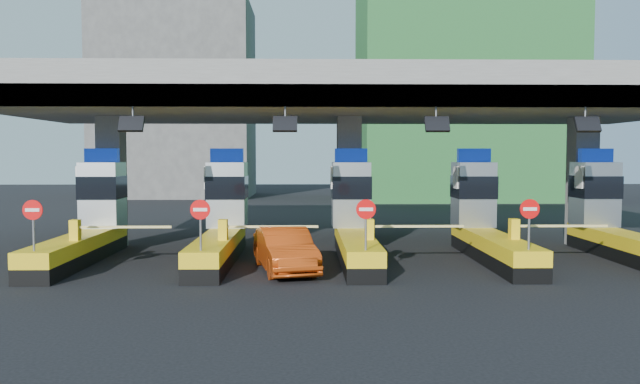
{
  "coord_description": "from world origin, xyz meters",
  "views": [
    {
      "loc": [
        -1.8,
        -23.38,
        3.89
      ],
      "look_at": [
        -1.29,
        0.0,
        2.5
      ],
      "focal_mm": 35.0,
      "sensor_mm": 36.0,
      "label": 1
    }
  ],
  "objects": [
    {
      "name": "ground",
      "position": [
        0.0,
        0.0,
        0.0
      ],
      "size": [
        120.0,
        120.0,
        0.0
      ],
      "primitive_type": "plane",
      "color": "black",
      "rests_on": "ground"
    },
    {
      "name": "toll_canopy",
      "position": [
        0.0,
        2.87,
        6.13
      ],
      "size": [
        28.0,
        12.09,
        7.0
      ],
      "color": "slate",
      "rests_on": "ground"
    },
    {
      "name": "toll_lane_far_left",
      "position": [
        -10.0,
        0.28,
        1.4
      ],
      "size": [
        4.43,
        8.0,
        4.16
      ],
      "color": "black",
      "rests_on": "ground"
    },
    {
      "name": "toll_lane_left",
      "position": [
        -5.0,
        0.28,
        1.4
      ],
      "size": [
        4.43,
        8.0,
        4.16
      ],
      "color": "black",
      "rests_on": "ground"
    },
    {
      "name": "toll_lane_center",
      "position": [
        0.0,
        0.28,
        1.4
      ],
      "size": [
        4.43,
        8.0,
        4.16
      ],
      "color": "black",
      "rests_on": "ground"
    },
    {
      "name": "toll_lane_right",
      "position": [
        5.0,
        0.28,
        1.4
      ],
      "size": [
        4.43,
        8.0,
        4.16
      ],
      "color": "black",
      "rests_on": "ground"
    },
    {
      "name": "toll_lane_far_right",
      "position": [
        10.0,
        0.28,
        1.4
      ],
      "size": [
        4.43,
        8.0,
        4.16
      ],
      "color": "black",
      "rests_on": "ground"
    },
    {
      "name": "bg_building_scaffold",
      "position": [
        12.0,
        32.0,
        14.0
      ],
      "size": [
        18.0,
        12.0,
        28.0
      ],
      "primitive_type": "cube",
      "color": "#1E5926",
      "rests_on": "ground"
    },
    {
      "name": "bg_building_concrete",
      "position": [
        -14.0,
        36.0,
        9.0
      ],
      "size": [
        14.0,
        10.0,
        18.0
      ],
      "primitive_type": "cube",
      "color": "#4C4C49",
      "rests_on": "ground"
    },
    {
      "name": "red_car",
      "position": [
        -2.52,
        -2.71,
        0.73
      ],
      "size": [
        2.49,
        4.68,
        1.46
      ],
      "primitive_type": "imported",
      "rotation": [
        0.0,
        0.0,
        0.22
      ],
      "color": "#BA3D0E",
      "rests_on": "ground"
    }
  ]
}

